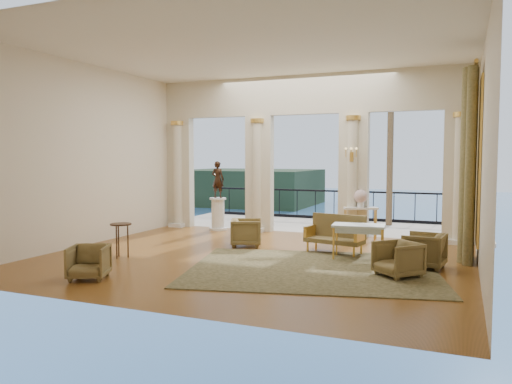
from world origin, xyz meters
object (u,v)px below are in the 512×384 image
at_px(armchair_b, 398,257).
at_px(side_table, 121,228).
at_px(console_table, 361,213).
at_px(armchair_a, 89,260).
at_px(statue, 218,179).
at_px(armchair_d, 246,231).
at_px(settee, 336,234).
at_px(game_table, 359,228).
at_px(pedestal, 218,215).
at_px(armchair_c, 424,249).

bearing_deg(armchair_b, side_table, -132.36).
bearing_deg(console_table, armchair_a, -142.88).
bearing_deg(statue, console_table, -175.97).
bearing_deg(armchair_a, armchair_d, 48.99).
height_order(armchair_a, settee, settee).
relative_size(game_table, pedestal, 1.18).
bearing_deg(statue, settee, 155.67).
bearing_deg(settee, armchair_a, -119.64).
xyz_separation_m(armchair_b, pedestal, (-5.72, 4.00, 0.11)).
bearing_deg(armchair_d, side_table, 117.78).
relative_size(statue, console_table, 1.15).
relative_size(game_table, console_table, 1.20).
height_order(armchair_d, statue, statue).
xyz_separation_m(armchair_c, armchair_d, (-4.23, 0.88, -0.01)).
relative_size(armchair_c, armchair_d, 1.03).
distance_m(armchair_c, armchair_d, 4.32).
distance_m(armchair_a, armchair_d, 4.33).
height_order(settee, side_table, settee).
distance_m(armchair_b, side_table, 5.83).
bearing_deg(game_table, armchair_b, -58.92).
relative_size(settee, console_table, 1.46).
bearing_deg(armchair_d, statue, 18.84).
xyz_separation_m(game_table, pedestal, (-4.74, 2.70, -0.20)).
relative_size(armchair_b, side_table, 0.96).
bearing_deg(armchair_a, pedestal, 71.65).
height_order(armchair_c, armchair_d, armchair_c).
relative_size(game_table, side_table, 1.54).
bearing_deg(console_table, armchair_c, -82.05).
relative_size(settee, pedestal, 1.43).
height_order(armchair_b, console_table, console_table).
relative_size(pedestal, console_table, 1.02).
height_order(statue, console_table, statue).
xyz_separation_m(settee, game_table, (0.62, -0.54, 0.24)).
xyz_separation_m(armchair_b, armchair_d, (-3.84, 1.84, 0.01)).
xyz_separation_m(armchair_c, statue, (-6.11, 3.04, 1.14)).
relative_size(pedestal, side_table, 1.30).
xyz_separation_m(pedestal, console_table, (4.26, 0.05, 0.23)).
xyz_separation_m(armchair_b, statue, (-5.72, 4.00, 1.17)).
height_order(armchair_d, settee, settee).
height_order(armchair_c, statue, statue).
height_order(armchair_c, settee, settee).
xyz_separation_m(armchair_a, statue, (-0.59, 6.30, 1.19)).
bearing_deg(statue, game_table, 153.70).
bearing_deg(armchair_a, console_table, 36.25).
bearing_deg(console_table, statue, 157.82).
xyz_separation_m(armchair_c, pedestal, (-6.11, 3.04, 0.09)).
xyz_separation_m(statue, side_table, (-0.09, -4.50, -0.88)).
height_order(armchair_b, settee, settee).
relative_size(armchair_c, pedestal, 0.79).
bearing_deg(settee, armchair_c, -13.07).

